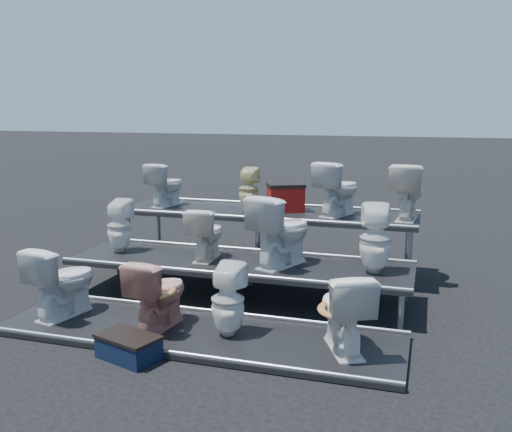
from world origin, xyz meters
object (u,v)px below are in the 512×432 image
(toilet_8, at_px, (166,184))
(toilet_3, at_px, (344,310))
(toilet_0, at_px, (63,280))
(toilet_6, at_px, (282,230))
(toilet_11, at_px, (407,191))
(toilet_4, at_px, (119,226))
(toilet_7, at_px, (375,239))
(red_crate, at_px, (286,199))
(toilet_2, at_px, (228,300))
(toilet_10, at_px, (338,188))
(toilet_9, at_px, (249,189))
(step_stool, at_px, (129,348))
(toilet_5, at_px, (206,233))
(toilet_1, at_px, (158,293))

(toilet_8, bearing_deg, toilet_3, 150.80)
(toilet_0, distance_m, toilet_6, 2.54)
(toilet_6, relative_size, toilet_11, 1.15)
(toilet_4, xyz_separation_m, toilet_6, (2.18, 0.00, 0.08))
(toilet_7, xyz_separation_m, toilet_8, (-3.23, 1.30, 0.32))
(toilet_11, bearing_deg, red_crate, 0.64)
(toilet_0, bearing_deg, toilet_2, -167.96)
(toilet_3, distance_m, toilet_7, 1.37)
(red_crate, bearing_deg, toilet_4, -168.17)
(toilet_3, xyz_separation_m, toilet_10, (-0.49, 2.60, 0.78))
(toilet_8, xyz_separation_m, toilet_9, (1.31, 0.00, -0.01))
(toilet_3, height_order, toilet_11, toilet_11)
(toilet_10, bearing_deg, step_stool, 90.33)
(toilet_4, bearing_deg, step_stool, 119.21)
(toilet_6, relative_size, step_stool, 1.52)
(toilet_0, bearing_deg, red_crate, -112.11)
(toilet_2, bearing_deg, toilet_7, -133.40)
(red_crate, bearing_deg, toilet_7, -69.83)
(toilet_5, bearing_deg, toilet_7, 177.87)
(toilet_1, xyz_separation_m, toilet_2, (0.77, 0.00, -0.00))
(toilet_2, relative_size, toilet_5, 1.14)
(toilet_6, xyz_separation_m, step_stool, (-0.96, -1.97, -0.79))
(toilet_10, bearing_deg, toilet_0, 68.90)
(toilet_1, height_order, toilet_6, toilet_6)
(toilet_2, height_order, toilet_6, toilet_6)
(toilet_2, distance_m, red_crate, 2.77)
(toilet_5, distance_m, toilet_8, 1.79)
(toilet_2, xyz_separation_m, toilet_4, (-1.97, 1.30, 0.37))
(toilet_11, distance_m, step_stool, 4.17)
(toilet_1, height_order, toilet_5, toilet_5)
(toilet_1, bearing_deg, toilet_7, -140.19)
(toilet_2, bearing_deg, toilet_11, -119.55)
(toilet_6, distance_m, toilet_8, 2.52)
(toilet_6, bearing_deg, toilet_10, -86.53)
(step_stool, bearing_deg, toilet_8, 127.65)
(toilet_3, distance_m, toilet_9, 3.23)
(toilet_9, relative_size, toilet_11, 0.83)
(toilet_2, bearing_deg, toilet_10, -102.55)
(toilet_0, distance_m, toilet_3, 3.09)
(toilet_2, height_order, toilet_11, toilet_11)
(toilet_3, xyz_separation_m, toilet_9, (-1.78, 2.60, 0.72))
(toilet_3, bearing_deg, toilet_5, -58.53)
(toilet_0, xyz_separation_m, red_crate, (1.83, 2.70, 0.57))
(toilet_3, bearing_deg, toilet_0, -24.33)
(toilet_6, bearing_deg, toilet_8, -8.56)
(toilet_8, height_order, toilet_11, toilet_11)
(toilet_11, bearing_deg, toilet_7, 82.10)
(toilet_4, height_order, toilet_11, toilet_11)
(toilet_0, relative_size, step_stool, 1.41)
(toilet_9, relative_size, toilet_10, 0.83)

